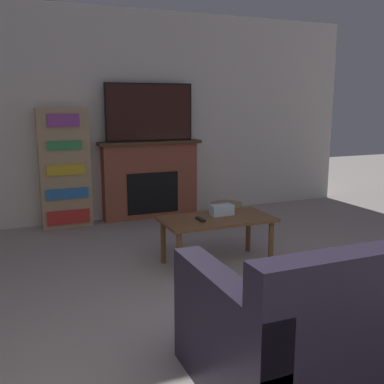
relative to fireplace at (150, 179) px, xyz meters
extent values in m
cube|color=silver|center=(-0.26, 0.14, 0.83)|extent=(6.63, 0.06, 2.70)
cube|color=brown|center=(0.00, 0.00, -0.02)|extent=(1.27, 0.22, 0.99)
cube|color=black|center=(0.00, -0.11, -0.17)|extent=(0.70, 0.01, 0.55)
cube|color=#4C331E|center=(0.00, -0.02, 0.49)|extent=(1.37, 0.28, 0.04)
cube|color=black|center=(0.00, -0.02, 0.88)|extent=(1.17, 0.03, 0.74)
cube|color=#331914|center=(0.00, -0.03, 0.88)|extent=(1.13, 0.01, 0.71)
cube|color=black|center=(0.02, -3.81, -0.30)|extent=(1.80, 0.99, 0.43)
cube|color=black|center=(-0.80, -3.81, -0.18)|extent=(0.16, 0.99, 0.69)
cube|color=silver|center=(-0.38, -3.91, 0.05)|extent=(0.36, 0.14, 0.28)
cube|color=brown|center=(0.05, -1.97, -0.08)|extent=(1.06, 0.56, 0.03)
cylinder|color=brown|center=(-0.42, -2.18, -0.31)|extent=(0.05, 0.05, 0.43)
cylinder|color=brown|center=(0.52, -2.18, -0.31)|extent=(0.05, 0.05, 0.43)
cylinder|color=brown|center=(-0.42, -1.75, -0.31)|extent=(0.05, 0.05, 0.43)
cylinder|color=brown|center=(0.52, -1.75, -0.31)|extent=(0.05, 0.05, 0.43)
cube|color=silver|center=(0.13, -1.89, -0.01)|extent=(0.22, 0.12, 0.10)
cube|color=black|center=(-0.14, -2.00, -0.05)|extent=(0.04, 0.15, 0.02)
cube|color=tan|center=(-1.11, -0.02, 0.21)|extent=(0.60, 0.26, 1.47)
cube|color=red|center=(-1.11, -0.16, -0.37)|extent=(0.51, 0.03, 0.17)
cube|color=#2D70B7|center=(-1.11, -0.16, -0.08)|extent=(0.51, 0.03, 0.12)
cube|color=gold|center=(-1.11, -0.16, 0.21)|extent=(0.45, 0.03, 0.12)
cube|color=green|center=(-1.11, -0.16, 0.51)|extent=(0.40, 0.03, 0.10)
cube|color=purple|center=(-1.11, -0.16, 0.80)|extent=(0.37, 0.03, 0.15)
cylinder|color=tan|center=(0.93, -0.43, -0.42)|extent=(0.42, 0.42, 0.20)
camera|label=1|loc=(-1.74, -5.68, 1.02)|focal=42.00mm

